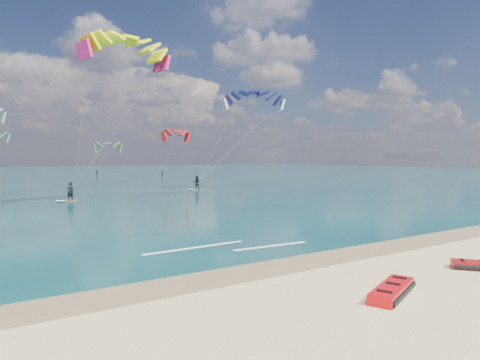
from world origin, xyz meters
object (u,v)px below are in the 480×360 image
object	(u,v)px
packed_kite_left	(392,296)
packed_kite_mid	(479,270)
kitesurfer_far	(227,134)
kitesurfer_main	(97,114)

from	to	relation	value
packed_kite_left	packed_kite_mid	size ratio (longest dim) A/B	1.35
packed_kite_left	packed_kite_mid	world-z (taller)	packed_kite_left
kitesurfer_far	packed_kite_mid	bearing A→B (deg)	-115.65
kitesurfer_far	kitesurfer_main	bearing A→B (deg)	-166.71
packed_kite_mid	kitesurfer_main	bearing A→B (deg)	151.48
kitesurfer_main	kitesurfer_far	size ratio (longest dim) A/B	1.14
packed_kite_left	kitesurfer_main	bearing A→B (deg)	69.02
packed_kite_left	kitesurfer_main	size ratio (longest dim) A/B	0.18
kitesurfer_main	packed_kite_left	bearing A→B (deg)	-109.38
packed_kite_mid	packed_kite_left	bearing A→B (deg)	-127.93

